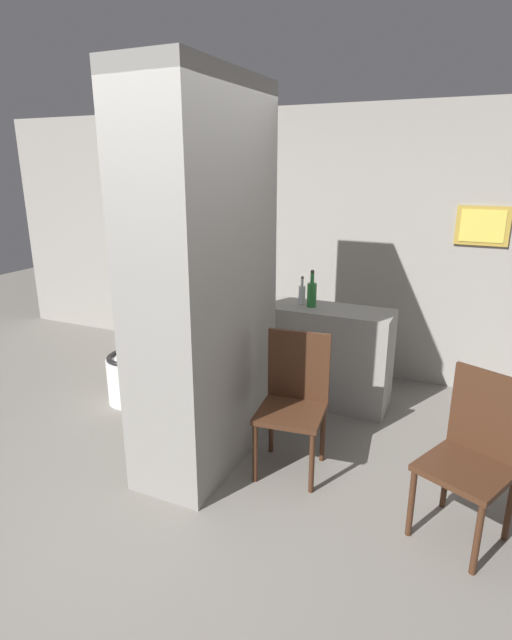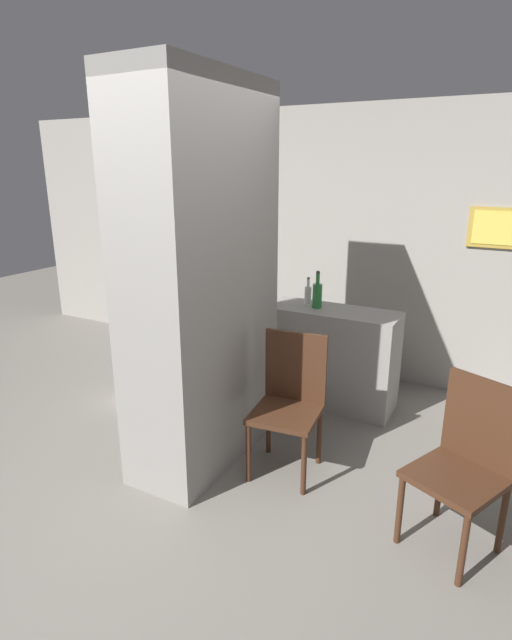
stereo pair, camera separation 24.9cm
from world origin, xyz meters
The scene contains 10 objects.
ground_plane centered at (0.00, 0.00, 0.00)m, with size 14.00×14.00×0.00m, color slate.
wall_back centered at (0.00, 2.63, 1.30)m, with size 8.00×0.09×2.60m.
pillar_center centered at (-0.15, 0.61, 1.30)m, with size 0.57×1.23×2.60m.
counter_shelf centered at (0.37, 1.80, 0.44)m, with size 1.13×0.44×0.88m.
toilet centered at (-1.21, 1.14, 0.32)m, with size 0.42×0.58×0.77m.
chair_near_pillar centered at (0.47, 0.73, 0.53)m, with size 0.49×0.49×0.97m.
chair_by_doorway centered at (1.63, 0.51, 0.53)m, with size 0.58×0.58×0.97m.
bicycle centered at (-0.59, 1.56, 0.33)m, with size 1.66×0.42×0.68m.
bottle_tall centered at (0.23, 1.79, 1.00)m, with size 0.08×0.08×0.33m.
bottle_short centered at (0.12, 1.85, 0.97)m, with size 0.06×0.06×0.25m.
Camera 2 is at (1.75, -2.10, 2.06)m, focal length 28.00 mm.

